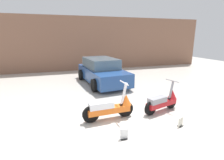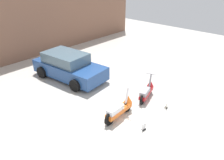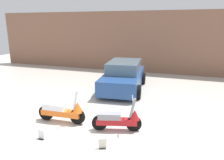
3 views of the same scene
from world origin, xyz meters
TOP-DOWN VIEW (x-y plane):
  - ground_plane at (0.00, 0.00)m, footprint 28.00×28.00m
  - wall_back at (0.00, 8.75)m, footprint 19.60×0.12m
  - scooter_front_left at (-0.27, 0.69)m, footprint 1.57×0.56m
  - scooter_front_right at (1.52, 0.72)m, footprint 1.40×0.65m
  - car_rear_left at (0.51, 4.76)m, footprint 2.15×3.97m
  - placard_near_left_scooter at (-0.28, -0.41)m, footprint 0.20×0.13m
  - placard_near_right_scooter at (1.42, -0.31)m, footprint 0.20×0.17m

SIDE VIEW (x-z plane):
  - ground_plane at x=0.00m, z-range 0.00..0.00m
  - placard_near_left_scooter at x=-0.28m, z-range -0.02..0.24m
  - placard_near_right_scooter at x=1.42m, z-range -0.02..0.24m
  - scooter_front_right at x=1.52m, z-range -0.15..0.85m
  - scooter_front_left at x=-0.27m, z-range -0.16..0.94m
  - car_rear_left at x=0.51m, z-range -0.03..1.27m
  - wall_back at x=0.00m, z-range 0.00..3.76m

